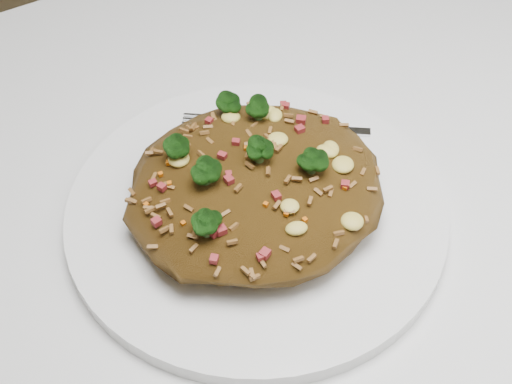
{
  "coord_description": "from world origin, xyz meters",
  "views": [
    {
      "loc": [
        -0.21,
        -0.29,
        1.18
      ],
      "look_at": [
        -0.02,
        0.02,
        0.78
      ],
      "focal_mm": 50.0,
      "sensor_mm": 36.0,
      "label": 1
    }
  ],
  "objects_px": {
    "plate": "(256,211)",
    "fried_rice": "(255,179)",
    "dining_table": "(280,288)",
    "fork": "(285,127)"
  },
  "relations": [
    {
      "from": "dining_table",
      "to": "fork",
      "type": "xyz_separation_m",
      "value": [
        0.05,
        0.08,
        0.11
      ]
    },
    {
      "from": "plate",
      "to": "fried_rice",
      "type": "distance_m",
      "value": 0.04
    },
    {
      "from": "dining_table",
      "to": "plate",
      "type": "relative_size",
      "value": 4.06
    },
    {
      "from": "plate",
      "to": "fried_rice",
      "type": "relative_size",
      "value": 1.49
    },
    {
      "from": "plate",
      "to": "dining_table",
      "type": "bearing_deg",
      "value": -46.78
    },
    {
      "from": "plate",
      "to": "fork",
      "type": "bearing_deg",
      "value": 41.85
    },
    {
      "from": "fork",
      "to": "dining_table",
      "type": "bearing_deg",
      "value": -86.88
    },
    {
      "from": "dining_table",
      "to": "fried_rice",
      "type": "relative_size",
      "value": 6.04
    },
    {
      "from": "dining_table",
      "to": "fork",
      "type": "bearing_deg",
      "value": 55.6
    },
    {
      "from": "plate",
      "to": "fork",
      "type": "height_order",
      "value": "fork"
    }
  ]
}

